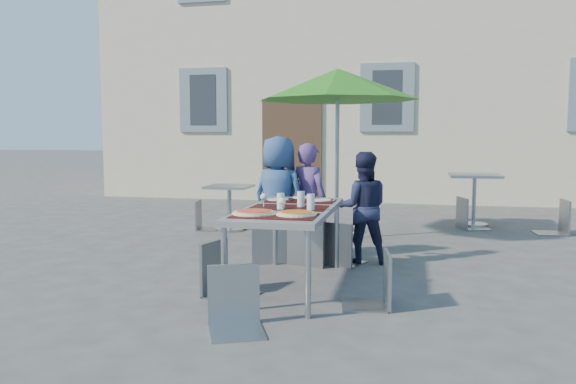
% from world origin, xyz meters
% --- Properties ---
extents(ground, '(90.00, 90.00, 0.00)m').
position_xyz_m(ground, '(0.00, 0.00, 0.00)').
color(ground, '#434345').
rests_on(ground, ground).
extents(building, '(13.60, 8.20, 11.10)m').
position_xyz_m(building, '(-0.00, 11.50, 4.85)').
color(building, '#BDB298').
rests_on(building, ground).
extents(dining_table, '(0.80, 1.85, 0.76)m').
position_xyz_m(dining_table, '(-0.60, 0.68, 0.70)').
color(dining_table, '#4E4F54').
rests_on(dining_table, ground).
extents(pizza_near_left, '(0.37, 0.37, 0.03)m').
position_xyz_m(pizza_near_left, '(-0.80, 0.19, 0.77)').
color(pizza_near_left, white).
rests_on(pizza_near_left, dining_table).
extents(pizza_near_right, '(0.34, 0.34, 0.03)m').
position_xyz_m(pizza_near_right, '(-0.43, 0.20, 0.77)').
color(pizza_near_right, white).
rests_on(pizza_near_right, dining_table).
extents(glassware, '(0.53, 0.46, 0.15)m').
position_xyz_m(glassware, '(-0.55, 0.59, 0.83)').
color(glassware, silver).
rests_on(glassware, dining_table).
extents(place_settings, '(0.70, 0.47, 0.01)m').
position_xyz_m(place_settings, '(-0.61, 1.34, 0.76)').
color(place_settings, white).
rests_on(place_settings, dining_table).
extents(child_0, '(0.81, 0.67, 1.41)m').
position_xyz_m(child_0, '(-0.98, 1.88, 0.71)').
color(child_0, '#2D4B7B').
rests_on(child_0, ground).
extents(child_1, '(0.57, 0.49, 1.33)m').
position_xyz_m(child_1, '(-0.64, 1.96, 0.67)').
color(child_1, '#513A77').
rests_on(child_1, ground).
extents(child_2, '(0.65, 0.44, 1.24)m').
position_xyz_m(child_2, '(-0.02, 1.87, 0.62)').
color(child_2, '#1B203D').
rests_on(child_2, ground).
extents(chair_0, '(0.55, 0.55, 0.96)m').
position_xyz_m(chair_0, '(-1.03, 1.65, 0.56)').
color(chair_0, gray).
rests_on(chair_0, ground).
extents(chair_1, '(0.55, 0.55, 1.00)m').
position_xyz_m(chair_1, '(-0.57, 1.63, 0.59)').
color(chair_1, gray).
rests_on(chair_1, ground).
extents(chair_2, '(0.53, 0.53, 0.92)m').
position_xyz_m(chair_2, '(-0.25, 1.67, 0.54)').
color(chair_2, gray).
rests_on(chair_2, ground).
extents(chair_3, '(0.50, 0.49, 0.91)m').
position_xyz_m(chair_3, '(-1.12, 0.31, 0.53)').
color(chair_3, gray).
rests_on(chair_3, ground).
extents(chair_4, '(0.44, 0.44, 0.87)m').
position_xyz_m(chair_4, '(0.24, 0.24, 0.51)').
color(chair_4, gray).
rests_on(chair_4, ground).
extents(chair_5, '(0.51, 0.51, 0.88)m').
position_xyz_m(chair_5, '(-0.74, -0.53, 0.51)').
color(chair_5, '#92999E').
rests_on(chair_5, ground).
extents(patio_umbrella, '(2.17, 2.17, 2.31)m').
position_xyz_m(patio_umbrella, '(-0.48, 3.21, 2.07)').
color(patio_umbrella, '#A5A8AD').
rests_on(patio_umbrella, ground).
extents(cafe_table_0, '(0.63, 0.63, 0.68)m').
position_xyz_m(cafe_table_0, '(-2.14, 3.59, 0.44)').
color(cafe_table_0, '#A5A8AD').
rests_on(cafe_table_0, ground).
extents(bg_chair_l_0, '(0.43, 0.43, 0.84)m').
position_xyz_m(bg_chair_l_0, '(-2.54, 3.59, 0.49)').
color(bg_chair_l_0, gray).
rests_on(bg_chair_l_0, ground).
extents(bg_chair_r_0, '(0.58, 0.57, 1.06)m').
position_xyz_m(bg_chair_r_0, '(-0.95, 3.60, 0.62)').
color(bg_chair_r_0, gray).
rests_on(bg_chair_r_0, ground).
extents(cafe_table_1, '(0.77, 0.77, 0.82)m').
position_xyz_m(cafe_table_1, '(1.48, 4.78, 0.59)').
color(cafe_table_1, '#A5A8AD').
rests_on(cafe_table_1, ground).
extents(bg_chair_l_1, '(0.51, 0.51, 0.91)m').
position_xyz_m(bg_chair_l_1, '(1.38, 4.49, 0.53)').
color(bg_chair_l_1, gray).
rests_on(bg_chair_l_1, ground).
extents(bg_chair_r_1, '(0.45, 0.44, 0.94)m').
position_xyz_m(bg_chair_r_1, '(2.59, 4.30, 0.55)').
color(bg_chair_r_1, gray).
rests_on(bg_chair_r_1, ground).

